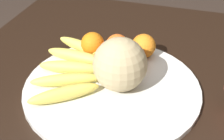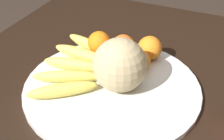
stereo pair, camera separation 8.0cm
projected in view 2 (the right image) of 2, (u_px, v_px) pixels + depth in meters
kitchen_table at (115, 124)px, 0.88m from camera, size 1.21×1.01×0.78m
fruit_bowl at (112, 87)px, 0.83m from camera, size 0.47×0.47×0.01m
melon at (120, 65)px, 0.78m from camera, size 0.14×0.14×0.14m
banana_bunch at (76, 65)px, 0.87m from camera, size 0.34×0.22×0.04m
orange_front_left at (99, 43)px, 0.94m from camera, size 0.07×0.07×0.07m
orange_front_right at (150, 48)px, 0.92m from camera, size 0.07×0.07×0.07m
orange_mid_center at (123, 46)px, 0.93m from camera, size 0.07×0.07×0.07m
orange_back_left at (140, 61)px, 0.87m from camera, size 0.06×0.06×0.06m
orange_back_right at (107, 58)px, 0.89m from camera, size 0.06×0.06×0.06m
produce_tag at (104, 72)px, 0.88m from camera, size 0.10×0.05×0.00m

